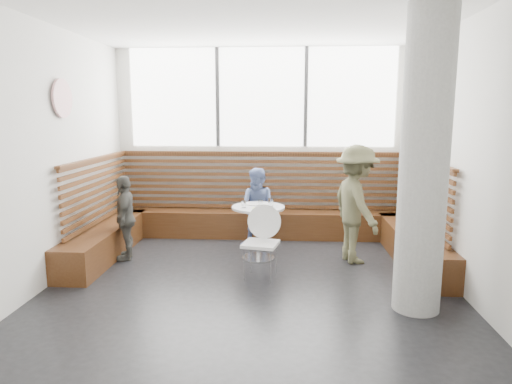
# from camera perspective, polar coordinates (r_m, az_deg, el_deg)

# --- Properties ---
(room) EXTENTS (5.00, 5.00, 3.20)m
(room) POSITION_cam_1_polar(r_m,az_deg,el_deg) (5.45, -0.66, 4.45)
(room) COLOR silver
(room) RESTS_ON ground
(booth) EXTENTS (5.00, 2.50, 1.44)m
(booth) POSITION_cam_1_polar(r_m,az_deg,el_deg) (7.39, 0.38, -3.51)
(booth) COLOR #3E220F
(booth) RESTS_ON ground
(concrete_column) EXTENTS (0.50, 0.50, 3.20)m
(concrete_column) POSITION_cam_1_polar(r_m,az_deg,el_deg) (5.04, 20.28, 3.39)
(concrete_column) COLOR gray
(concrete_column) RESTS_ON ground
(wall_art) EXTENTS (0.03, 0.50, 0.50)m
(wall_art) POSITION_cam_1_polar(r_m,az_deg,el_deg) (6.48, -23.06, 10.72)
(wall_art) COLOR white
(wall_art) RESTS_ON room
(cafe_table) EXTENTS (0.76, 0.76, 0.79)m
(cafe_table) POSITION_cam_1_polar(r_m,az_deg,el_deg) (6.63, 0.29, -3.69)
(cafe_table) COLOR silver
(cafe_table) RESTS_ON ground
(cafe_chair) EXTENTS (0.45, 0.44, 0.94)m
(cafe_chair) POSITION_cam_1_polar(r_m,az_deg,el_deg) (5.92, 0.61, -5.47)
(cafe_chair) COLOR white
(cafe_chair) RESTS_ON ground
(adult_man) EXTENTS (0.92, 1.22, 1.68)m
(adult_man) POSITION_cam_1_polar(r_m,az_deg,el_deg) (6.61, 12.42, -1.50)
(adult_man) COLOR brown
(adult_man) RESTS_ON ground
(child_back) EXTENTS (0.71, 0.60, 1.27)m
(child_back) POSITION_cam_1_polar(r_m,az_deg,el_deg) (7.18, 0.39, -2.04)
(child_back) COLOR #677BB2
(child_back) RESTS_ON ground
(child_left) EXTENTS (0.45, 0.77, 1.23)m
(child_left) POSITION_cam_1_polar(r_m,az_deg,el_deg) (6.89, -16.01, -3.08)
(child_left) COLOR #474641
(child_left) RESTS_ON ground
(plate_near) EXTENTS (0.20, 0.20, 0.01)m
(plate_near) POSITION_cam_1_polar(r_m,az_deg,el_deg) (6.70, -0.54, -1.53)
(plate_near) COLOR white
(plate_near) RESTS_ON cafe_table
(plate_far) EXTENTS (0.20, 0.20, 0.01)m
(plate_far) POSITION_cam_1_polar(r_m,az_deg,el_deg) (6.68, 0.81, -1.55)
(plate_far) COLOR white
(plate_far) RESTS_ON cafe_table
(glass_left) EXTENTS (0.06, 0.06, 0.10)m
(glass_left) POSITION_cam_1_polar(r_m,az_deg,el_deg) (6.48, -1.54, -1.52)
(glass_left) COLOR white
(glass_left) RESTS_ON cafe_table
(glass_mid) EXTENTS (0.07, 0.07, 0.10)m
(glass_mid) POSITION_cam_1_polar(r_m,az_deg,el_deg) (6.50, 0.59, -1.48)
(glass_mid) COLOR white
(glass_mid) RESTS_ON cafe_table
(glass_right) EXTENTS (0.07, 0.07, 0.12)m
(glass_right) POSITION_cam_1_polar(r_m,az_deg,el_deg) (6.58, 1.84, -1.29)
(glass_right) COLOR white
(glass_right) RESTS_ON cafe_table
(menu_card) EXTENTS (0.19, 0.14, 0.00)m
(menu_card) POSITION_cam_1_polar(r_m,az_deg,el_deg) (6.44, 0.38, -2.04)
(menu_card) COLOR #A5C64C
(menu_card) RESTS_ON cafe_table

